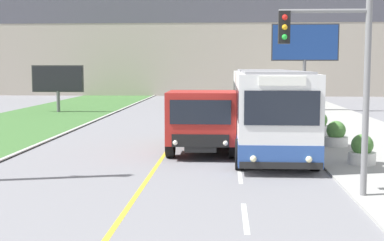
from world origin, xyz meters
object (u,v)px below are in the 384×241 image
object	(u,v)px
traffic_light_mast	(338,69)
billboard_large	(305,45)
planter_round_third	(319,124)
billboard_small	(58,80)
planter_round_far	(309,116)
planter_round_near	(362,151)
car_distant	(212,105)
planter_round_second	(336,135)
city_bus	(267,109)
dump_truck	(203,121)

from	to	relation	value
traffic_light_mast	billboard_large	xyz separation A→B (m)	(2.86, 25.67, 1.51)
billboard_large	planter_round_third	bearing A→B (deg)	-94.96
billboard_small	planter_round_far	distance (m)	18.36
traffic_light_mast	planter_round_far	size ratio (longest dim) A/B	4.88
planter_round_far	planter_round_third	bearing A→B (deg)	-91.94
traffic_light_mast	planter_round_third	world-z (taller)	traffic_light_mast
planter_round_near	billboard_large	bearing A→B (deg)	87.02
planter_round_near	traffic_light_mast	bearing A→B (deg)	-111.87
car_distant	planter_round_second	world-z (taller)	car_distant
planter_round_near	planter_round_second	world-z (taller)	planter_round_second
planter_round_second	planter_round_far	bearing A→B (deg)	88.97
city_bus	planter_round_third	size ratio (longest dim) A/B	11.47
planter_round_far	city_bus	bearing A→B (deg)	-110.33
traffic_light_mast	planter_round_near	bearing A→B (deg)	68.13
city_bus	planter_round_far	distance (m)	8.60
car_distant	billboard_large	bearing A→B (deg)	23.24
car_distant	planter_round_near	size ratio (longest dim) A/B	4.27
planter_round_far	billboard_large	bearing A→B (deg)	83.77
planter_round_second	planter_round_third	world-z (taller)	planter_round_third
city_bus	billboard_large	distance (m)	18.11
dump_truck	billboard_large	distance (m)	20.31
city_bus	planter_round_near	distance (m)	4.99
car_distant	traffic_light_mast	distance (m)	23.29
planter_round_far	planter_round_second	bearing A→B (deg)	-91.03
dump_truck	planter_round_second	bearing A→B (deg)	16.45
planter_round_third	planter_round_far	xyz separation A→B (m)	(0.13, 3.98, 0.00)
city_bus	car_distant	bearing A→B (deg)	100.14
dump_truck	planter_round_near	distance (m)	5.96
billboard_small	planter_round_far	size ratio (longest dim) A/B	3.56
traffic_light_mast	billboard_large	bearing A→B (deg)	83.64
planter_round_second	planter_round_third	size ratio (longest dim) A/B	0.99
billboard_small	planter_round_near	bearing A→B (deg)	-49.79
traffic_light_mast	billboard_small	bearing A→B (deg)	121.70
planter_round_third	planter_round_far	bearing A→B (deg)	88.06
traffic_light_mast	planter_round_third	distance (m)	12.74
planter_round_third	planter_round_second	bearing A→B (deg)	-90.11
city_bus	planter_round_near	size ratio (longest dim) A/B	11.93
car_distant	planter_round_third	world-z (taller)	car_distant
car_distant	billboard_small	distance (m)	11.21
billboard_small	planter_round_near	xyz separation A→B (m)	(16.53, -19.55, -1.81)
dump_truck	traffic_light_mast	world-z (taller)	traffic_light_mast
car_distant	billboard_large	size ratio (longest dim) A/B	0.68
city_bus	car_distant	size ratio (longest dim) A/B	2.80
car_distant	planter_round_third	size ratio (longest dim) A/B	4.10
billboard_small	planter_round_far	world-z (taller)	billboard_small
city_bus	traffic_light_mast	size ratio (longest dim) A/B	2.36
planter_round_far	billboard_small	bearing A→B (deg)	155.35
planter_round_near	planter_round_third	distance (m)	7.95
city_bus	planter_round_far	size ratio (longest dim) A/B	11.53
planter_round_near	planter_round_far	distance (m)	11.93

